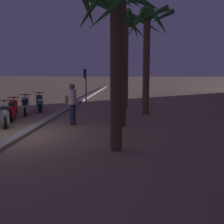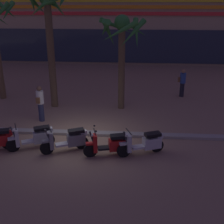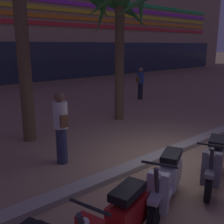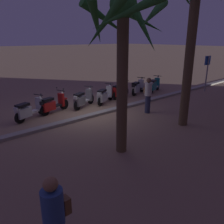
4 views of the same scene
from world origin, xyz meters
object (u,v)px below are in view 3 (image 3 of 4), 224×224
(scooter_red_last_in_row, at_px, (117,223))
(pedestrian_by_palm_tree, at_px, (61,126))
(palm_tree_mid_walkway, at_px, (119,20))
(pedestrian_window_shopping, at_px, (140,82))
(scooter_grey_second_in_line, at_px, (214,161))
(scooter_silver_mid_rear, at_px, (167,179))

(scooter_red_last_in_row, xyz_separation_m, pedestrian_by_palm_tree, (0.92, 3.01, 0.48))
(palm_tree_mid_walkway, relative_size, pedestrian_window_shopping, 2.90)
(pedestrian_by_palm_tree, bearing_deg, pedestrian_window_shopping, 30.74)
(scooter_red_last_in_row, height_order, scooter_grey_second_in_line, same)
(palm_tree_mid_walkway, distance_m, pedestrian_by_palm_tree, 5.03)
(scooter_red_last_in_row, bearing_deg, palm_tree_mid_walkway, 47.76)
(scooter_grey_second_in_line, xyz_separation_m, pedestrian_by_palm_tree, (-1.92, 2.83, 0.47))
(scooter_red_last_in_row, relative_size, scooter_grey_second_in_line, 0.99)
(pedestrian_by_palm_tree, bearing_deg, scooter_grey_second_in_line, -55.80)
(scooter_grey_second_in_line, height_order, pedestrian_window_shopping, pedestrian_window_shopping)
(scooter_red_last_in_row, bearing_deg, scooter_grey_second_in_line, 3.58)
(pedestrian_window_shopping, xyz_separation_m, pedestrian_by_palm_tree, (-7.21, -4.29, 0.06))
(palm_tree_mid_walkway, distance_m, pedestrian_window_shopping, 4.98)
(scooter_red_last_in_row, relative_size, pedestrian_by_palm_tree, 0.99)
(scooter_red_last_in_row, height_order, scooter_silver_mid_rear, same)
(scooter_grey_second_in_line, bearing_deg, pedestrian_window_shopping, 53.37)
(pedestrian_by_palm_tree, bearing_deg, palm_tree_mid_walkway, 29.34)
(scooter_silver_mid_rear, xyz_separation_m, pedestrian_by_palm_tree, (-0.55, 2.69, 0.47))
(scooter_silver_mid_rear, relative_size, pedestrian_window_shopping, 1.04)
(palm_tree_mid_walkway, bearing_deg, pedestrian_by_palm_tree, -150.66)
(scooter_red_last_in_row, bearing_deg, pedestrian_window_shopping, 41.90)
(palm_tree_mid_walkway, xyz_separation_m, pedestrian_window_shopping, (3.51, 2.21, -2.75))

